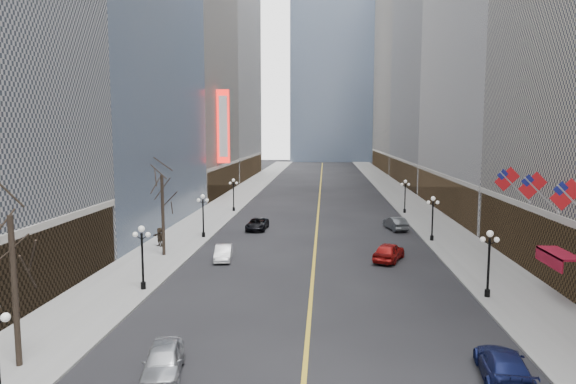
# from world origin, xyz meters

# --- Properties ---
(sidewalk_east) EXTENTS (6.00, 230.00, 0.15)m
(sidewalk_east) POSITION_xyz_m (14.00, 70.00, 0.07)
(sidewalk_east) COLOR gray
(sidewalk_east) RESTS_ON ground
(sidewalk_west) EXTENTS (6.00, 230.00, 0.15)m
(sidewalk_west) POSITION_xyz_m (-14.00, 70.00, 0.07)
(sidewalk_west) COLOR gray
(sidewalk_west) RESTS_ON ground
(lane_line) EXTENTS (0.25, 200.00, 0.02)m
(lane_line) POSITION_xyz_m (0.00, 80.00, 0.01)
(lane_line) COLOR gold
(lane_line) RESTS_ON ground
(bldg_east_c) EXTENTS (26.60, 40.60, 48.80)m
(bldg_east_c) POSITION_xyz_m (29.88, 106.00, 24.18)
(bldg_east_c) COLOR gray
(bldg_east_c) RESTS_ON ground
(bldg_east_d) EXTENTS (26.60, 46.60, 62.80)m
(bldg_east_d) POSITION_xyz_m (29.90, 149.00, 31.17)
(bldg_east_d) COLOR gray
(bldg_east_d) RESTS_ON ground
(bldg_west_c) EXTENTS (26.60, 30.60, 50.80)m
(bldg_west_c) POSITION_xyz_m (-29.88, 87.00, 25.19)
(bldg_west_c) COLOR gray
(bldg_west_c) RESTS_ON ground
(bldg_west_d) EXTENTS (26.60, 38.60, 72.80)m
(bldg_west_d) POSITION_xyz_m (-29.92, 121.00, 36.17)
(bldg_west_d) COLOR beige
(bldg_west_d) RESTS_ON ground
(streetlamp_east_1) EXTENTS (1.26, 0.44, 4.52)m
(streetlamp_east_1) POSITION_xyz_m (11.80, 30.00, 2.90)
(streetlamp_east_1) COLOR black
(streetlamp_east_1) RESTS_ON sidewalk_east
(streetlamp_east_2) EXTENTS (1.26, 0.44, 4.52)m
(streetlamp_east_2) POSITION_xyz_m (11.80, 48.00, 2.90)
(streetlamp_east_2) COLOR black
(streetlamp_east_2) RESTS_ON sidewalk_east
(streetlamp_east_3) EXTENTS (1.26, 0.44, 4.52)m
(streetlamp_east_3) POSITION_xyz_m (11.80, 66.00, 2.90)
(streetlamp_east_3) COLOR black
(streetlamp_east_3) RESTS_ON sidewalk_east
(streetlamp_west_1) EXTENTS (1.26, 0.44, 4.52)m
(streetlamp_west_1) POSITION_xyz_m (-11.80, 30.00, 2.90)
(streetlamp_west_1) COLOR black
(streetlamp_west_1) RESTS_ON sidewalk_west
(streetlamp_west_2) EXTENTS (1.26, 0.44, 4.52)m
(streetlamp_west_2) POSITION_xyz_m (-11.80, 48.00, 2.90)
(streetlamp_west_2) COLOR black
(streetlamp_west_2) RESTS_ON sidewalk_west
(streetlamp_west_3) EXTENTS (1.26, 0.44, 4.52)m
(streetlamp_west_3) POSITION_xyz_m (-11.80, 66.00, 2.90)
(streetlamp_west_3) COLOR black
(streetlamp_west_3) RESTS_ON sidewalk_west
(flag_3) EXTENTS (2.87, 0.12, 2.87)m
(flag_3) POSITION_xyz_m (15.31, 27.00, 7.29)
(flag_3) COLOR #B2B2B7
(flag_3) RESTS_ON ground
(flag_4) EXTENTS (2.87, 0.12, 2.87)m
(flag_4) POSITION_xyz_m (15.31, 32.00, 7.29)
(flag_4) COLOR #B2B2B7
(flag_4) RESTS_ON ground
(flag_5) EXTENTS (2.87, 0.12, 2.87)m
(flag_5) POSITION_xyz_m (15.31, 37.00, 7.29)
(flag_5) COLOR #B2B2B7
(flag_5) RESTS_ON ground
(awning_c) EXTENTS (1.40, 4.00, 0.93)m
(awning_c) POSITION_xyz_m (16.11, 30.00, 3.08)
(awning_c) COLOR maroon
(awning_c) RESTS_ON ground
(theatre_marquee) EXTENTS (2.00, 0.55, 12.00)m
(theatre_marquee) POSITION_xyz_m (-15.88, 80.00, 12.00)
(theatre_marquee) COLOR red
(theatre_marquee) RESTS_ON ground
(tree_west_near) EXTENTS (3.60, 3.60, 7.92)m
(tree_west_near) POSITION_xyz_m (-13.50, 18.00, 6.24)
(tree_west_near) COLOR #2D231C
(tree_west_near) RESTS_ON sidewalk_west
(tree_west_far) EXTENTS (3.60, 3.60, 7.92)m
(tree_west_far) POSITION_xyz_m (-13.50, 40.00, 6.24)
(tree_west_far) COLOR #2D231C
(tree_west_far) RESTS_ON sidewalk_west
(car_nb_near) EXTENTS (2.52, 4.59, 1.48)m
(car_nb_near) POSITION_xyz_m (-6.43, 17.71, 0.74)
(car_nb_near) COLOR #AEB2B6
(car_nb_near) RESTS_ON ground
(car_nb_mid) EXTENTS (1.85, 4.10, 1.31)m
(car_nb_mid) POSITION_xyz_m (-7.91, 39.06, 0.65)
(car_nb_mid) COLOR silver
(car_nb_mid) RESTS_ON ground
(car_nb_far) EXTENTS (2.37, 4.84, 1.32)m
(car_nb_far) POSITION_xyz_m (-6.79, 53.11, 0.66)
(car_nb_far) COLOR black
(car_nb_far) RESTS_ON ground
(car_sb_near) EXTENTS (2.58, 5.14, 1.43)m
(car_sb_near) POSITION_xyz_m (8.94, 18.37, 0.72)
(car_sb_near) COLOR #141C4E
(car_sb_near) RESTS_ON ground
(car_sb_mid) EXTENTS (3.55, 5.11, 1.62)m
(car_sb_mid) POSITION_xyz_m (6.47, 39.85, 0.81)
(car_sb_mid) COLOR maroon
(car_sb_mid) RESTS_ON ground
(car_sb_far) EXTENTS (2.50, 4.77, 1.49)m
(car_sb_far) POSITION_xyz_m (9.00, 54.25, 0.75)
(car_sb_far) COLOR #424549
(car_sb_far) RESTS_ON ground
(ped_west_far) EXTENTS (1.62, 1.45, 1.83)m
(ped_west_far) POSITION_xyz_m (-15.00, 43.40, 1.06)
(ped_west_far) COLOR #2C2218
(ped_west_far) RESTS_ON sidewalk_west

